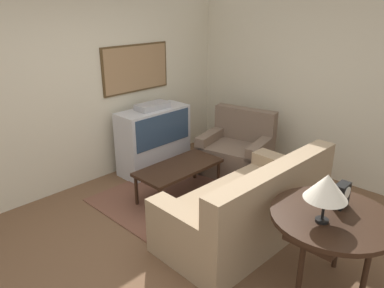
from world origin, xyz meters
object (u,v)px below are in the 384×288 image
coffee_table (179,169)px  table_lamp (327,187)px  armchair (237,152)px  mantel_clock (342,195)px  console_table (332,222)px  tv (154,139)px  couch (249,209)px

coffee_table → table_lamp: 2.31m
armchair → mantel_clock: 2.53m
console_table → table_lamp: table_lamp is taller
armchair → coffee_table: bearing=-104.9°
tv → armchair: tv is taller
armchair → coffee_table: 1.17m
armchair → tv: bearing=-151.9°
armchair → table_lamp: bearing=-49.7°
tv → armchair: 1.28m
tv → mantel_clock: (-0.44, -3.08, 0.39)m
console_table → tv: bearing=78.7°
tv → table_lamp: table_lamp is taller
tv → armchair: size_ratio=1.00×
tv → table_lamp: (-0.78, -3.08, 0.60)m
coffee_table → console_table: console_table is taller
tv → couch: bearing=-101.1°
coffee_table → console_table: bearing=-97.1°
couch → mantel_clock: (-0.03, -0.98, 0.57)m
tv → console_table: tv is taller
coffee_table → mantel_clock: bearing=-92.5°
console_table → mantel_clock: (0.18, 0.02, 0.18)m
tv → mantel_clock: bearing=-98.2°
mantel_clock → table_lamp: bearing=179.8°
table_lamp → mantel_clock: bearing=-0.2°
armchair → table_lamp: (-1.61, -2.11, 0.79)m
couch → tv: bearing=-99.7°
armchair → table_lamp: 2.77m
armchair → console_table: armchair is taller
table_lamp → tv: bearing=75.7°
coffee_table → console_table: size_ratio=1.12×
coffee_table → mantel_clock: 2.22m
armchair → table_lamp: size_ratio=2.61×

